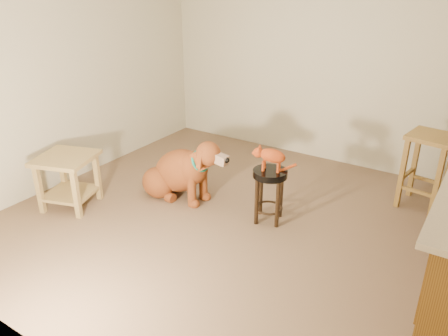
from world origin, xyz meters
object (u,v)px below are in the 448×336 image
Objects in this scene: padded_stool at (270,185)px; side_table at (68,173)px; golden_retriever at (180,172)px; tabby_kitten at (270,156)px; wood_stool at (426,170)px.

side_table is (-1.85, -0.84, -0.02)m from padded_stool.
golden_retriever is 1.09m from tabby_kitten.
padded_stool is 1.03m from golden_retriever.
side_table is 1.14m from golden_retriever.
golden_retriever is at bearing 166.72° from tabby_kitten.
golden_retriever is at bearing 43.39° from side_table.
tabby_kitten is (-0.01, -0.00, 0.30)m from padded_stool.
padded_stool is 2.03m from side_table.
wood_stool is 1.16× the size of side_table.
wood_stool is at bearing 43.01° from padded_stool.
tabby_kitten is at bearing -169.00° from padded_stool.
tabby_kitten is (1.84, 0.84, 0.31)m from side_table.
tabby_kitten reaches higher than golden_retriever.
padded_stool is 0.30m from tabby_kitten.
padded_stool is at bearing -136.99° from wood_stool.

